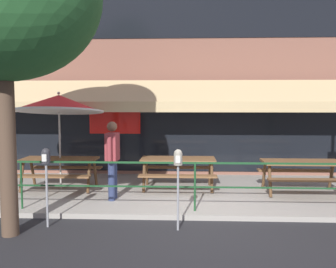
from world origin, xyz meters
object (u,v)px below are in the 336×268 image
object	(u,v)px
picnic_table_left	(59,165)
patio_umbrella_left	(59,104)
parking_meter_far	(178,165)
pedestrian_walking	(112,156)
picnic_table_centre	(178,165)
picnic_table_right	(302,168)
parking_meter_near	(46,163)

from	to	relation	value
picnic_table_left	patio_umbrella_left	distance (m)	1.48
patio_umbrella_left	parking_meter_far	world-z (taller)	patio_umbrella_left
picnic_table_left	pedestrian_walking	bearing A→B (deg)	-30.36
picnic_table_centre	parking_meter_far	bearing A→B (deg)	-88.96
picnic_table_right	patio_umbrella_left	xyz separation A→B (m)	(-5.77, 0.23, 1.47)
patio_umbrella_left	pedestrian_walking	size ratio (longest dim) A/B	1.41
picnic_table_right	picnic_table_centre	bearing A→B (deg)	173.90
parking_meter_near	parking_meter_far	bearing A→B (deg)	-1.57
picnic_table_left	pedestrian_walking	distance (m)	1.74
parking_meter_near	parking_meter_far	xyz separation A→B (m)	(2.33, -0.06, 0.00)
picnic_table_left	parking_meter_far	xyz separation A→B (m)	(2.93, -2.50, 0.44)
parking_meter_near	picnic_table_centre	bearing A→B (deg)	48.60
pedestrian_walking	picnic_table_centre	bearing A→B (deg)	35.81
pedestrian_walking	parking_meter_far	distance (m)	2.19
parking_meter_near	parking_meter_far	world-z (taller)	same
picnic_table_centre	parking_meter_near	distance (m)	3.48
patio_umbrella_left	parking_meter_near	bearing A→B (deg)	-76.56
pedestrian_walking	parking_meter_near	world-z (taller)	pedestrian_walking
picnic_table_right	parking_meter_near	distance (m)	5.66
picnic_table_right	parking_meter_far	bearing A→B (deg)	-140.40
picnic_table_centre	parking_meter_far	world-z (taller)	parking_meter_far
parking_meter_far	patio_umbrella_left	bearing A→B (deg)	138.71
picnic_table_centre	parking_meter_far	size ratio (longest dim) A/B	1.27
patio_umbrella_left	parking_meter_far	bearing A→B (deg)	-41.29
patio_umbrella_left	parking_meter_near	xyz separation A→B (m)	(0.60, -2.51, -1.03)
picnic_table_centre	patio_umbrella_left	size ratio (longest dim) A/B	0.75
picnic_table_right	patio_umbrella_left	distance (m)	5.96
pedestrian_walking	parking_meter_near	xyz separation A→B (m)	(-0.87, -1.57, 0.09)
picnic_table_left	picnic_table_right	xyz separation A→B (m)	(5.77, -0.15, 0.00)
parking_meter_far	pedestrian_walking	bearing A→B (deg)	131.68
picnic_table_left	picnic_table_right	world-z (taller)	same
picnic_table_left	picnic_table_right	bearing A→B (deg)	-1.53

